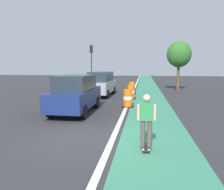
{
  "coord_description": "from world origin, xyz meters",
  "views": [
    {
      "loc": [
        1.93,
        -7.03,
        2.52
      ],
      "look_at": [
        0.39,
        3.3,
        1.1
      ],
      "focal_mm": 34.19,
      "sensor_mm": 36.0,
      "label": 1
    }
  ],
  "objects_px": {
    "traffic_barrel_mid": "(131,92)",
    "street_tree_sidewalk": "(179,55)",
    "parked_suv_nearest": "(76,94)",
    "parked_suv_second": "(101,84)",
    "pedestrian_crossing": "(76,84)",
    "skateboarder_on_lane": "(146,120)",
    "traffic_barrel_back": "(132,88)",
    "traffic_barrel_front": "(128,98)",
    "traffic_light_corner": "(91,58)"
  },
  "relations": [
    {
      "from": "traffic_barrel_mid",
      "to": "street_tree_sidewalk",
      "type": "bearing_deg",
      "value": 53.95
    },
    {
      "from": "parked_suv_nearest",
      "to": "parked_suv_second",
      "type": "height_order",
      "value": "same"
    },
    {
      "from": "parked_suv_nearest",
      "to": "traffic_barrel_mid",
      "type": "bearing_deg",
      "value": 62.96
    },
    {
      "from": "parked_suv_second",
      "to": "pedestrian_crossing",
      "type": "relative_size",
      "value": 2.9
    },
    {
      "from": "skateboarder_on_lane",
      "to": "street_tree_sidewalk",
      "type": "height_order",
      "value": "street_tree_sidewalk"
    },
    {
      "from": "parked_suv_nearest",
      "to": "traffic_barrel_back",
      "type": "height_order",
      "value": "parked_suv_nearest"
    },
    {
      "from": "parked_suv_second",
      "to": "street_tree_sidewalk",
      "type": "height_order",
      "value": "street_tree_sidewalk"
    },
    {
      "from": "skateboarder_on_lane",
      "to": "parked_suv_nearest",
      "type": "relative_size",
      "value": 0.37
    },
    {
      "from": "traffic_barrel_front",
      "to": "traffic_light_corner",
      "type": "xyz_separation_m",
      "value": [
        -5.57,
        13.25,
        2.97
      ]
    },
    {
      "from": "parked_suv_nearest",
      "to": "parked_suv_second",
      "type": "bearing_deg",
      "value": 89.53
    },
    {
      "from": "traffic_barrel_back",
      "to": "pedestrian_crossing",
      "type": "xyz_separation_m",
      "value": [
        -5.08,
        -0.6,
        0.33
      ]
    },
    {
      "from": "parked_suv_second",
      "to": "pedestrian_crossing",
      "type": "bearing_deg",
      "value": 156.23
    },
    {
      "from": "parked_suv_nearest",
      "to": "traffic_light_corner",
      "type": "xyz_separation_m",
      "value": [
        -2.87,
        15.21,
        2.47
      ]
    },
    {
      "from": "pedestrian_crossing",
      "to": "street_tree_sidewalk",
      "type": "distance_m",
      "value": 10.6
    },
    {
      "from": "skateboarder_on_lane",
      "to": "parked_suv_second",
      "type": "distance_m",
      "value": 12.05
    },
    {
      "from": "skateboarder_on_lane",
      "to": "pedestrian_crossing",
      "type": "distance_m",
      "value": 14.06
    },
    {
      "from": "skateboarder_on_lane",
      "to": "traffic_barrel_mid",
      "type": "relative_size",
      "value": 1.55
    },
    {
      "from": "skateboarder_on_lane",
      "to": "parked_suv_second",
      "type": "bearing_deg",
      "value": 107.91
    },
    {
      "from": "parked_suv_second",
      "to": "traffic_light_corner",
      "type": "relative_size",
      "value": 0.92
    },
    {
      "from": "traffic_light_corner",
      "to": "pedestrian_crossing",
      "type": "xyz_separation_m",
      "value": [
        0.38,
        -7.4,
        -2.64
      ]
    },
    {
      "from": "skateboarder_on_lane",
      "to": "traffic_light_corner",
      "type": "bearing_deg",
      "value": 108.34
    },
    {
      "from": "traffic_barrel_front",
      "to": "pedestrian_crossing",
      "type": "relative_size",
      "value": 0.68
    },
    {
      "from": "parked_suv_second",
      "to": "street_tree_sidewalk",
      "type": "xyz_separation_m",
      "value": [
        7.05,
        4.64,
        2.63
      ]
    },
    {
      "from": "traffic_barrel_back",
      "to": "traffic_barrel_mid",
      "type": "bearing_deg",
      "value": -88.17
    },
    {
      "from": "parked_suv_second",
      "to": "traffic_barrel_front",
      "type": "bearing_deg",
      "value": -60.76
    },
    {
      "from": "street_tree_sidewalk",
      "to": "traffic_barrel_mid",
      "type": "bearing_deg",
      "value": -126.05
    },
    {
      "from": "parked_suv_nearest",
      "to": "street_tree_sidewalk",
      "type": "relative_size",
      "value": 0.92
    },
    {
      "from": "traffic_barrel_mid",
      "to": "street_tree_sidewalk",
      "type": "height_order",
      "value": "street_tree_sidewalk"
    },
    {
      "from": "skateboarder_on_lane",
      "to": "pedestrian_crossing",
      "type": "relative_size",
      "value": 1.05
    },
    {
      "from": "traffic_light_corner",
      "to": "street_tree_sidewalk",
      "type": "distance_m",
      "value": 10.7
    },
    {
      "from": "skateboarder_on_lane",
      "to": "street_tree_sidewalk",
      "type": "bearing_deg",
      "value": 78.28
    },
    {
      "from": "parked_suv_second",
      "to": "traffic_barrel_mid",
      "type": "distance_m",
      "value": 3.04
    },
    {
      "from": "traffic_barrel_back",
      "to": "traffic_light_corner",
      "type": "relative_size",
      "value": 0.21
    },
    {
      "from": "parked_suv_nearest",
      "to": "traffic_barrel_front",
      "type": "bearing_deg",
      "value": 36.04
    },
    {
      "from": "traffic_barrel_front",
      "to": "traffic_light_corner",
      "type": "height_order",
      "value": "traffic_light_corner"
    },
    {
      "from": "traffic_barrel_back",
      "to": "street_tree_sidewalk",
      "type": "distance_m",
      "value": 6.23
    },
    {
      "from": "parked_suv_second",
      "to": "traffic_barrel_front",
      "type": "relative_size",
      "value": 4.29
    },
    {
      "from": "parked_suv_nearest",
      "to": "traffic_barrel_front",
      "type": "distance_m",
      "value": 3.38
    },
    {
      "from": "traffic_barrel_back",
      "to": "street_tree_sidewalk",
      "type": "relative_size",
      "value": 0.22
    },
    {
      "from": "traffic_barrel_mid",
      "to": "traffic_barrel_back",
      "type": "bearing_deg",
      "value": 91.83
    },
    {
      "from": "parked_suv_second",
      "to": "traffic_light_corner",
      "type": "distance_m",
      "value": 9.34
    },
    {
      "from": "skateboarder_on_lane",
      "to": "pedestrian_crossing",
      "type": "xyz_separation_m",
      "value": [
        -6.25,
        12.59,
        -0.05
      ]
    },
    {
      "from": "parked_suv_second",
      "to": "pedestrian_crossing",
      "type": "height_order",
      "value": "parked_suv_second"
    },
    {
      "from": "pedestrian_crossing",
      "to": "parked_suv_nearest",
      "type": "bearing_deg",
      "value": -72.32
    },
    {
      "from": "traffic_light_corner",
      "to": "pedestrian_crossing",
      "type": "distance_m",
      "value": 7.86
    },
    {
      "from": "traffic_barrel_front",
      "to": "traffic_barrel_back",
      "type": "relative_size",
      "value": 1.0
    },
    {
      "from": "traffic_light_corner",
      "to": "pedestrian_crossing",
      "type": "relative_size",
      "value": 3.17
    },
    {
      "from": "skateboarder_on_lane",
      "to": "traffic_light_corner",
      "type": "relative_size",
      "value": 0.33
    },
    {
      "from": "parked_suv_nearest",
      "to": "traffic_barrel_back",
      "type": "relative_size",
      "value": 4.22
    },
    {
      "from": "parked_suv_second",
      "to": "traffic_barrel_mid",
      "type": "relative_size",
      "value": 4.29
    }
  ]
}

